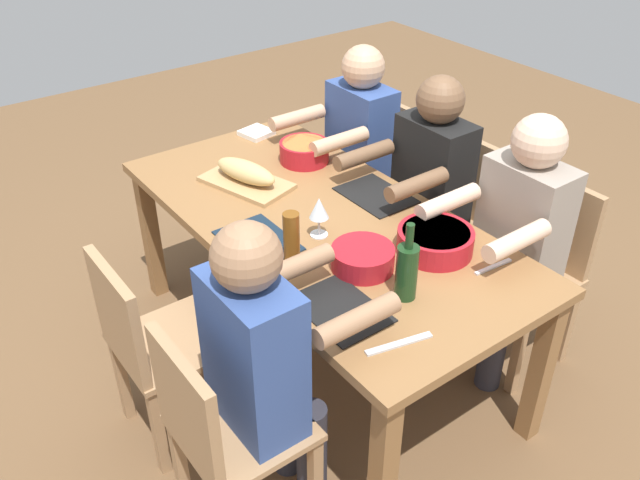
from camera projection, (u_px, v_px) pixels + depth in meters
ground_plane at (320, 352)px, 3.14m from camera, size 8.00×8.00×0.00m
dining_table at (320, 234)px, 2.78m from camera, size 1.88×0.91×0.74m
chair_near_center at (449, 213)px, 3.26m from camera, size 0.40×0.40×0.85m
diner_near_center at (425, 185)px, 3.05m from camera, size 0.41×0.53×1.20m
chair_far_left at (220, 430)px, 2.14m from camera, size 0.40×0.40×0.85m
diner_far_left at (265, 356)px, 2.12m from camera, size 0.41×0.53×1.20m
chair_far_center at (151, 342)px, 2.49m from camera, size 0.40×0.40×0.85m
chair_near_left at (535, 262)px, 2.92m from camera, size 0.40×0.40×0.85m
diner_near_left at (515, 234)px, 2.71m from camera, size 0.41×0.53×1.20m
chair_near_right at (379, 173)px, 3.61m from camera, size 0.40×0.40×0.85m
diner_near_right at (354, 145)px, 3.40m from camera, size 0.41×0.53×1.20m
serving_bowl_greens at (363, 257)px, 2.42m from camera, size 0.23×0.23×0.08m
serving_bowl_pasta at (435, 240)px, 2.50m from camera, size 0.29×0.29×0.09m
serving_bowl_fruit at (304, 151)px, 3.13m from camera, size 0.23×0.23×0.10m
cutting_board at (246, 183)px, 2.96m from camera, size 0.45×0.32×0.02m
bread_loaf at (246, 171)px, 2.93m from camera, size 0.34×0.20×0.09m
wine_bottle at (407, 270)px, 2.24m from camera, size 0.08×0.08×0.29m
beer_bottle at (291, 240)px, 2.39m from camera, size 0.06×0.06×0.22m
wine_glass at (319, 210)px, 2.56m from camera, size 0.08×0.08×0.17m
placemat_near_center at (376, 195)px, 2.88m from camera, size 0.32×0.23×0.01m
placemat_far_left at (340, 309)px, 2.24m from camera, size 0.32×0.23×0.01m
placemat_far_center at (258, 241)px, 2.59m from camera, size 0.32×0.23×0.01m
fork_near_left at (493, 267)px, 2.44m from camera, size 0.03×0.17×0.01m
carving_knife at (399, 344)px, 2.09m from camera, size 0.08×0.23×0.01m
napkin_stack at (256, 133)px, 3.40m from camera, size 0.16×0.16×0.02m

